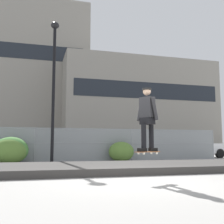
{
  "coord_description": "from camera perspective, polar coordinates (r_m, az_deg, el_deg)",
  "views": [
    {
      "loc": [
        -2.72,
        -6.88,
        0.94
      ],
      "look_at": [
        -0.0,
        3.02,
        2.13
      ],
      "focal_mm": 45.01,
      "sensor_mm": 36.0,
      "label": 1
    }
  ],
  "objects": [
    {
      "name": "ground_plane",
      "position": [
        7.46,
        6.36,
        -13.84
      ],
      "size": [
        120.0,
        120.0,
        0.0
      ],
      "primitive_type": "plane",
      "color": "gray"
    },
    {
      "name": "chain_fence",
      "position": [
        15.76,
        -5.44,
        -6.64
      ],
      "size": [
        16.42,
        0.06,
        1.85
      ],
      "color": "gray",
      "rests_on": "ground_plane"
    },
    {
      "name": "shrub_left",
      "position": [
        14.75,
        -20.0,
        -7.45
      ],
      "size": [
        1.63,
        1.33,
        1.26
      ],
      "color": "#567A33",
      "rests_on": "ground_plane"
    },
    {
      "name": "parked_car_far",
      "position": [
        21.16,
        16.51,
        -6.64
      ],
      "size": [
        4.49,
        2.13,
        1.66
      ],
      "color": "silver",
      "rests_on": "ground_plane"
    },
    {
      "name": "shrub_right",
      "position": [
        15.72,
        1.89,
        -8.06
      ],
      "size": [
        1.42,
        1.16,
        1.1
      ],
      "color": "#567A33",
      "rests_on": "ground_plane"
    },
    {
      "name": "gravel_berm",
      "position": [
        10.39,
        -0.13,
        -11.17
      ],
      "size": [
        14.58,
        3.92,
        0.24
      ],
      "primitive_type": "cube",
      "color": "#3D3A38",
      "rests_on": "ground_plane"
    },
    {
      "name": "parked_car_mid",
      "position": [
        19.0,
        1.53,
        -6.94
      ],
      "size": [
        4.53,
        2.22,
        1.66
      ],
      "color": "#566B4C",
      "rests_on": "ground_plane"
    },
    {
      "name": "skater",
      "position": [
        7.38,
        7.17,
        -0.62
      ],
      "size": [
        0.68,
        0.62,
        1.68
      ],
      "color": "black",
      "rests_on": "skateboard"
    },
    {
      "name": "shrub_center",
      "position": [
        14.86,
        -19.9,
        -7.32
      ],
      "size": [
        1.71,
        1.4,
        1.32
      ],
      "color": "#477F38",
      "rests_on": "ground_plane"
    },
    {
      "name": "skateboard",
      "position": [
        7.35,
        7.28,
        -8.07
      ],
      "size": [
        0.8,
        0.56,
        0.07
      ],
      "color": "#9E5B33"
    },
    {
      "name": "office_block",
      "position": [
        49.32,
        4.27,
        0.78
      ],
      "size": [
        24.86,
        14.9,
        14.57
      ],
      "color": "gray",
      "rests_on": "ground_plane"
    },
    {
      "name": "street_lamp",
      "position": [
        15.05,
        -11.74,
        7.45
      ],
      "size": [
        0.44,
        0.44,
        7.43
      ],
      "color": "black",
      "rests_on": "ground_plane"
    },
    {
      "name": "parked_car_near",
      "position": [
        18.35,
        -18.11,
        -6.63
      ],
      "size": [
        4.41,
        1.98,
        1.66
      ],
      "color": "maroon",
      "rests_on": "ground_plane"
    }
  ]
}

